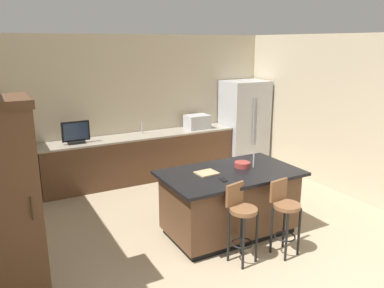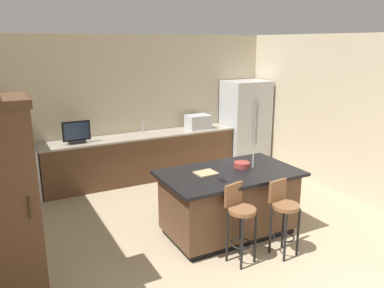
{
  "view_description": "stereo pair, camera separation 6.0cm",
  "coord_description": "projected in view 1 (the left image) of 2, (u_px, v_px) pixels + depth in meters",
  "views": [
    {
      "loc": [
        -2.65,
        -2.1,
        2.68
      ],
      "look_at": [
        0.23,
        3.24,
        1.06
      ],
      "focal_mm": 35.95,
      "sensor_mm": 36.0,
      "label": 1
    },
    {
      "loc": [
        -2.59,
        -2.13,
        2.68
      ],
      "look_at": [
        0.23,
        3.24,
        1.06
      ],
      "focal_mm": 35.95,
      "sensor_mm": 36.0,
      "label": 2
    }
  ],
  "objects": [
    {
      "name": "wall_right",
      "position": [
        342.0,
        115.0,
        6.86
      ],
      "size": [
        0.12,
        5.56,
        2.81
      ],
      "primitive_type": "cube",
      "color": "beige",
      "rests_on": "ground_plane"
    },
    {
      "name": "counter_back",
      "position": [
        142.0,
        157.0,
        7.61
      ],
      "size": [
        3.88,
        0.62,
        0.91
      ],
      "color": "brown",
      "rests_on": "ground_plane"
    },
    {
      "name": "bar_stool_left",
      "position": [
        241.0,
        216.0,
        4.71
      ],
      "size": [
        0.35,
        0.37,
        1.0
      ],
      "rotation": [
        0.0,
        0.0,
        0.23
      ],
      "color": "brown",
      "rests_on": "ground_plane"
    },
    {
      "name": "sink_faucet_island",
      "position": [
        254.0,
        160.0,
        5.48
      ],
      "size": [
        0.02,
        0.02,
        0.22
      ],
      "primitive_type": "cylinder",
      "color": "#B2B2B7",
      "rests_on": "kitchen_island"
    },
    {
      "name": "wall_back",
      "position": [
        137.0,
        107.0,
        7.72
      ],
      "size": [
        6.23,
        0.12,
        2.81
      ],
      "primitive_type": "cube",
      "color": "beige",
      "rests_on": "ground_plane"
    },
    {
      "name": "cutting_board",
      "position": [
        207.0,
        173.0,
        5.25
      ],
      "size": [
        0.3,
        0.26,
        0.02
      ],
      "primitive_type": "cube",
      "rotation": [
        0.0,
        0.0,
        0.06
      ],
      "color": "tan",
      "rests_on": "kitchen_island"
    },
    {
      "name": "sink_faucet_back",
      "position": [
        142.0,
        128.0,
        7.58
      ],
      "size": [
        0.02,
        0.02,
        0.24
      ],
      "primitive_type": "cylinder",
      "color": "#B2B2B7",
      "rests_on": "counter_back"
    },
    {
      "name": "cell_phone",
      "position": [
        223.0,
        180.0,
        5.01
      ],
      "size": [
        0.1,
        0.16,
        0.01
      ],
      "primitive_type": "cube",
      "rotation": [
        0.0,
        0.0,
        -0.21
      ],
      "color": "black",
      "rests_on": "kitchen_island"
    },
    {
      "name": "kitchen_island",
      "position": [
        229.0,
        202.0,
        5.45
      ],
      "size": [
        1.92,
        1.13,
        0.93
      ],
      "color": "black",
      "rests_on": "ground_plane"
    },
    {
      "name": "range_oven",
      "position": [
        13.0,
        176.0,
        6.54
      ],
      "size": [
        0.79,
        0.63,
        0.93
      ],
      "color": "#B7BABF",
      "rests_on": "ground_plane"
    },
    {
      "name": "tv_monitor",
      "position": [
        76.0,
        133.0,
        6.83
      ],
      "size": [
        0.49,
        0.16,
        0.41
      ],
      "color": "black",
      "rests_on": "counter_back"
    },
    {
      "name": "fruit_bowl",
      "position": [
        242.0,
        165.0,
        5.52
      ],
      "size": [
        0.23,
        0.23,
        0.08
      ],
      "primitive_type": "cylinder",
      "color": "#993833",
      "rests_on": "kitchen_island"
    },
    {
      "name": "bar_stool_right",
      "position": [
        284.0,
        211.0,
        4.89
      ],
      "size": [
        0.34,
        0.36,
        0.98
      ],
      "rotation": [
        0.0,
        0.0,
        0.15
      ],
      "color": "brown",
      "rests_on": "ground_plane"
    },
    {
      "name": "refrigerator",
      "position": [
        244.0,
        123.0,
        8.54
      ],
      "size": [
        0.92,
        0.77,
        1.86
      ],
      "color": "#B7BABF",
      "rests_on": "ground_plane"
    },
    {
      "name": "microwave",
      "position": [
        197.0,
        122.0,
        8.03
      ],
      "size": [
        0.48,
        0.36,
        0.29
      ],
      "primitive_type": "cube",
      "color": "#B7BABF",
      "rests_on": "counter_back"
    },
    {
      "name": "cabinet_tower",
      "position": [
        12.0,
        206.0,
        3.71
      ],
      "size": [
        0.54,
        0.64,
        2.19
      ],
      "color": "brown",
      "rests_on": "ground_plane"
    }
  ]
}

